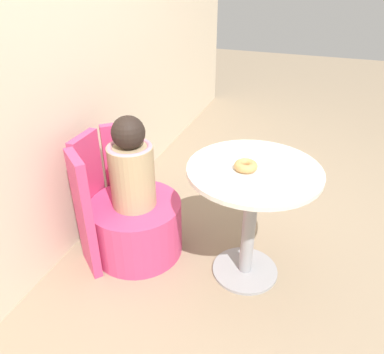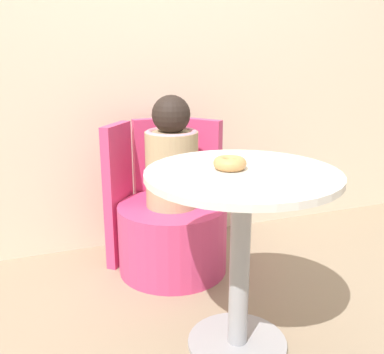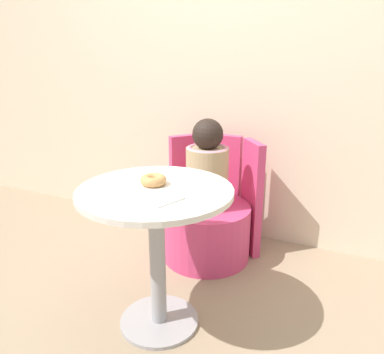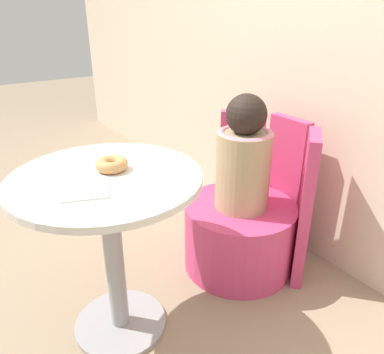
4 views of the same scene
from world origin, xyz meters
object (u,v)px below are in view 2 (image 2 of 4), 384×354
tub_chair (173,237)px  child_figure (172,157)px  donut (230,163)px  round_table (241,220)px

tub_chair → child_figure: child_figure is taller
donut → round_table: bearing=-52.1°
child_figure → donut: size_ratio=4.67×
tub_chair → child_figure: 0.42m
round_table → donut: (-0.03, 0.04, 0.20)m
tub_chair → donut: (0.00, -0.63, 0.54)m
donut → child_figure: bearing=90.4°
tub_chair → donut: donut is taller
tub_chair → round_table: bearing=-87.1°
round_table → tub_chair: 0.75m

